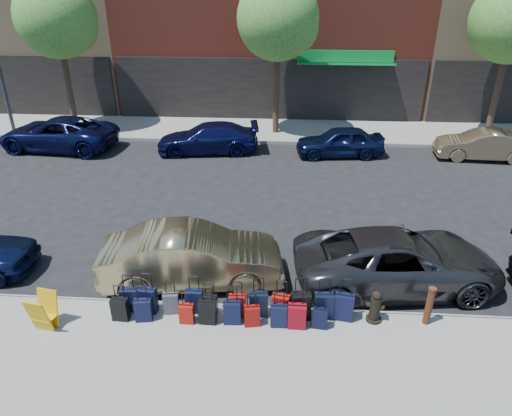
# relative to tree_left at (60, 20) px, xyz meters

# --- Properties ---
(ground) EXTENTS (120.00, 120.00, 0.00)m
(ground) POSITION_rel_tree_left_xyz_m (9.86, -9.50, -5.41)
(ground) COLOR black
(ground) RESTS_ON ground
(sidewalk_near) EXTENTS (60.00, 4.00, 0.15)m
(sidewalk_near) POSITION_rel_tree_left_xyz_m (9.86, -16.00, -5.34)
(sidewalk_near) COLOR gray
(sidewalk_near) RESTS_ON ground
(sidewalk_far) EXTENTS (60.00, 4.00, 0.15)m
(sidewalk_far) POSITION_rel_tree_left_xyz_m (9.86, 0.50, -5.34)
(sidewalk_far) COLOR gray
(sidewalk_far) RESTS_ON ground
(curb_near) EXTENTS (60.00, 0.08, 0.15)m
(curb_near) POSITION_rel_tree_left_xyz_m (9.86, -13.98, -5.34)
(curb_near) COLOR gray
(curb_near) RESTS_ON ground
(curb_far) EXTENTS (60.00, 0.08, 0.15)m
(curb_far) POSITION_rel_tree_left_xyz_m (9.86, -1.52, -5.34)
(curb_far) COLOR gray
(curb_far) RESTS_ON ground
(tree_left) EXTENTS (3.80, 3.80, 7.27)m
(tree_left) POSITION_rel_tree_left_xyz_m (0.00, 0.00, 0.00)
(tree_left) COLOR black
(tree_left) RESTS_ON sidewalk_far
(tree_center) EXTENTS (3.80, 3.80, 7.27)m
(tree_center) POSITION_rel_tree_left_xyz_m (10.50, 0.00, 0.00)
(tree_center) COLOR black
(tree_center) RESTS_ON sidewalk_far
(suitcase_front_0) EXTENTS (0.42, 0.26, 0.96)m
(suitcase_front_0) POSITION_rel_tree_left_xyz_m (7.41, -14.31, -4.96)
(suitcase_front_0) COLOR black
(suitcase_front_0) RESTS_ON sidewalk_near
(suitcase_front_1) EXTENTS (0.44, 0.27, 1.02)m
(suitcase_front_1) POSITION_rel_tree_left_xyz_m (7.84, -14.33, -4.94)
(suitcase_front_1) COLOR black
(suitcase_front_1) RESTS_ON sidewalk_near
(suitcase_front_2) EXTENTS (0.38, 0.25, 0.86)m
(suitcase_front_2) POSITION_rel_tree_left_xyz_m (8.39, -14.33, -4.99)
(suitcase_front_2) COLOR #3F3E44
(suitcase_front_2) RESTS_ON sidewalk_near
(suitcase_front_3) EXTENTS (0.40, 0.23, 0.96)m
(suitcase_front_3) POSITION_rel_tree_left_xyz_m (8.92, -14.27, -4.96)
(suitcase_front_3) COLOR black
(suitcase_front_3) RESTS_ON sidewalk_near
(suitcase_front_4) EXTENTS (0.38, 0.25, 0.86)m
(suitcase_front_4) POSITION_rel_tree_left_xyz_m (9.28, -14.34, -4.99)
(suitcase_front_4) COLOR black
(suitcase_front_4) RESTS_ON sidewalk_near
(suitcase_front_5) EXTENTS (0.39, 0.22, 0.91)m
(suitcase_front_5) POSITION_rel_tree_left_xyz_m (9.93, -14.34, -4.98)
(suitcase_front_5) COLOR #A10B0A
(suitcase_front_5) RESTS_ON sidewalk_near
(suitcase_front_6) EXTENTS (0.43, 0.27, 1.00)m
(suitcase_front_6) POSITION_rel_tree_left_xyz_m (10.42, -14.28, -4.95)
(suitcase_front_6) COLOR black
(suitcase_front_6) RESTS_ON sidewalk_near
(suitcase_front_7) EXTENTS (0.44, 0.29, 0.97)m
(suitcase_front_7) POSITION_rel_tree_left_xyz_m (10.93, -14.32, -4.96)
(suitcase_front_7) COLOR #9F100A
(suitcase_front_7) RESTS_ON sidewalk_near
(suitcase_front_8) EXTENTS (0.48, 0.32, 1.08)m
(suitcase_front_8) POSITION_rel_tree_left_xyz_m (11.38, -14.33, -4.92)
(suitcase_front_8) COLOR black
(suitcase_front_8) RESTS_ON sidewalk_near
(suitcase_front_9) EXTENTS (0.44, 0.26, 1.04)m
(suitcase_front_9) POSITION_rel_tree_left_xyz_m (11.90, -14.26, -4.94)
(suitcase_front_9) COLOR black
(suitcase_front_9) RESTS_ON sidewalk_near
(suitcase_front_10) EXTENTS (0.47, 0.31, 1.05)m
(suitcase_front_10) POSITION_rel_tree_left_xyz_m (12.36, -14.27, -4.93)
(suitcase_front_10) COLOR black
(suitcase_front_10) RESTS_ON sidewalk_near
(suitcase_back_0) EXTENTS (0.39, 0.24, 0.89)m
(suitcase_back_0) POSITION_rel_tree_left_xyz_m (7.29, -14.64, -4.98)
(suitcase_back_0) COLOR black
(suitcase_back_0) RESTS_ON sidewalk_near
(suitcase_back_1) EXTENTS (0.40, 0.27, 0.89)m
(suitcase_back_1) POSITION_rel_tree_left_xyz_m (7.82, -14.63, -4.98)
(suitcase_back_1) COLOR black
(suitcase_back_1) RESTS_ON sidewalk_near
(suitcase_back_3) EXTENTS (0.33, 0.20, 0.78)m
(suitcase_back_3) POSITION_rel_tree_left_xyz_m (8.82, -14.64, -5.02)
(suitcase_back_3) COLOR #A2140A
(suitcase_back_3) RESTS_ON sidewalk_near
(suitcase_back_4) EXTENTS (0.39, 0.24, 0.92)m
(suitcase_back_4) POSITION_rel_tree_left_xyz_m (9.29, -14.61, -4.97)
(suitcase_back_4) COLOR black
(suitcase_back_4) RESTS_ON sidewalk_near
(suitcase_back_5) EXTENTS (0.40, 0.24, 0.91)m
(suitcase_back_5) POSITION_rel_tree_left_xyz_m (9.84, -14.58, -4.98)
(suitcase_back_5) COLOR black
(suitcase_back_5) RESTS_ON sidewalk_near
(suitcase_back_6) EXTENTS (0.37, 0.25, 0.81)m
(suitcase_back_6) POSITION_rel_tree_left_xyz_m (10.29, -14.63, -5.01)
(suitcase_back_6) COLOR maroon
(suitcase_back_6) RESTS_ON sidewalk_near
(suitcase_back_7) EXTENTS (0.37, 0.22, 0.88)m
(suitcase_back_7) POSITION_rel_tree_left_xyz_m (10.89, -14.61, -4.99)
(suitcase_back_7) COLOR black
(suitcase_back_7) RESTS_ON sidewalk_near
(suitcase_back_8) EXTENTS (0.40, 0.24, 0.95)m
(suitcase_back_8) POSITION_rel_tree_left_xyz_m (11.29, -14.62, -4.96)
(suitcase_back_8) COLOR maroon
(suitcase_back_8) RESTS_ON sidewalk_near
(suitcase_back_9) EXTENTS (0.35, 0.23, 0.78)m
(suitcase_back_9) POSITION_rel_tree_left_xyz_m (11.80, -14.59, -5.02)
(suitcase_back_9) COLOR black
(suitcase_back_9) RESTS_ON sidewalk_near
(fire_hydrant) EXTENTS (0.41, 0.36, 0.80)m
(fire_hydrant) POSITION_rel_tree_left_xyz_m (13.05, -14.27, -4.90)
(fire_hydrant) COLOR black
(fire_hydrant) RESTS_ON sidewalk_near
(bollard) EXTENTS (0.18, 0.18, 0.96)m
(bollard) POSITION_rel_tree_left_xyz_m (14.22, -14.28, -4.77)
(bollard) COLOR #38190C
(bollard) RESTS_ON sidewalk_near
(display_rack) EXTENTS (0.57, 0.61, 0.87)m
(display_rack) POSITION_rel_tree_left_xyz_m (5.72, -15.04, -4.83)
(display_rack) COLOR gold
(display_rack) RESTS_ON sidewalk_near
(car_near_1) EXTENTS (4.80, 2.24, 1.52)m
(car_near_1) POSITION_rel_tree_left_xyz_m (8.62, -12.88, -4.65)
(car_near_1) COLOR #9E8C61
(car_near_1) RESTS_ON ground
(car_near_2) EXTENTS (5.50, 3.08, 1.45)m
(car_near_2) POSITION_rel_tree_left_xyz_m (13.85, -12.61, -4.68)
(car_near_2) COLOR #343437
(car_near_2) RESTS_ON ground
(car_far_0) EXTENTS (5.54, 2.91, 1.49)m
(car_far_0) POSITION_rel_tree_left_xyz_m (0.35, -2.91, -4.67)
(car_far_0) COLOR #0D113B
(car_far_0) RESTS_ON ground
(car_far_1) EXTENTS (4.78, 2.44, 1.33)m
(car_far_1) POSITION_rel_tree_left_xyz_m (7.36, -2.84, -4.75)
(car_far_1) COLOR #0E103D
(car_far_1) RESTS_ON ground
(car_far_2) EXTENTS (4.00, 1.95, 1.31)m
(car_far_2) POSITION_rel_tree_left_xyz_m (13.31, -2.92, -4.75)
(car_far_2) COLOR #0D1639
(car_far_2) RESTS_ON ground
(car_far_3) EXTENTS (4.03, 1.64, 1.30)m
(car_far_3) POSITION_rel_tree_left_xyz_m (19.52, -2.91, -4.76)
(car_far_3) COLOR #957E5B
(car_far_3) RESTS_ON ground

